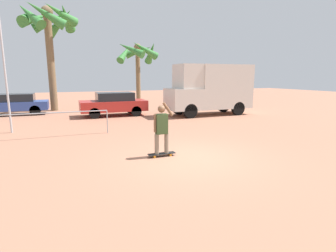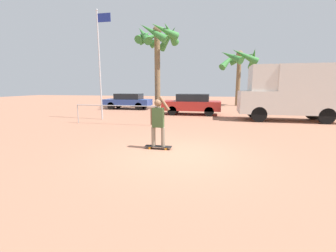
% 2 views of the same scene
% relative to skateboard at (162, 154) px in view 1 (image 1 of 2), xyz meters
% --- Properties ---
extents(ground_plane, '(80.00, 80.00, 0.00)m').
position_rel_skateboard_xyz_m(ground_plane, '(0.72, -0.45, -0.08)').
color(ground_plane, '#A36B51').
extents(skateboard, '(0.91, 0.24, 0.10)m').
position_rel_skateboard_xyz_m(skateboard, '(0.00, 0.00, 0.00)').
color(skateboard, black).
rests_on(skateboard, ground_plane).
extents(person_skateboarder, '(0.66, 0.24, 1.68)m').
position_rel_skateboard_xyz_m(person_skateboarder, '(-0.00, 0.00, 0.92)').
color(person_skateboarder, gray).
rests_on(person_skateboarder, skateboard).
extents(camper_van, '(5.77, 2.02, 3.34)m').
position_rel_skateboard_xyz_m(camper_van, '(6.37, 7.71, 1.73)').
color(camper_van, black).
rests_on(camper_van, ground_plane).
extents(parked_car_red, '(4.26, 1.92, 1.54)m').
position_rel_skateboard_xyz_m(parked_car_red, '(0.18, 9.67, 0.73)').
color(parked_car_red, black).
rests_on(parked_car_red, ground_plane).
extents(parked_car_blue, '(4.23, 1.80, 1.43)m').
position_rel_skateboard_xyz_m(parked_car_blue, '(-6.02, 12.52, 0.68)').
color(parked_car_blue, black).
rests_on(parked_car_blue, ground_plane).
extents(palm_tree_near_van, '(4.17, 4.42, 6.08)m').
position_rel_skateboard_xyz_m(palm_tree_near_van, '(4.28, 18.39, 4.73)').
color(palm_tree_near_van, brown).
rests_on(palm_tree_near_van, ground_plane).
extents(palm_tree_center_background, '(4.33, 4.39, 7.78)m').
position_rel_skateboard_xyz_m(palm_tree_center_background, '(-3.61, 14.11, 6.27)').
color(palm_tree_center_background, brown).
rests_on(palm_tree_center_background, ground_plane).
extents(flagpole, '(0.92, 0.12, 6.62)m').
position_rel_skateboard_xyz_m(flagpole, '(-5.16, 5.99, 3.63)').
color(flagpole, '#B7B7BC').
rests_on(flagpole, ground_plane).
extents(plaza_railing_segment, '(4.80, 0.05, 1.08)m').
position_rel_skateboard_xyz_m(plaza_railing_segment, '(-3.46, 4.31, 0.84)').
color(plaza_railing_segment, '#99999E').
rests_on(plaza_railing_segment, ground_plane).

